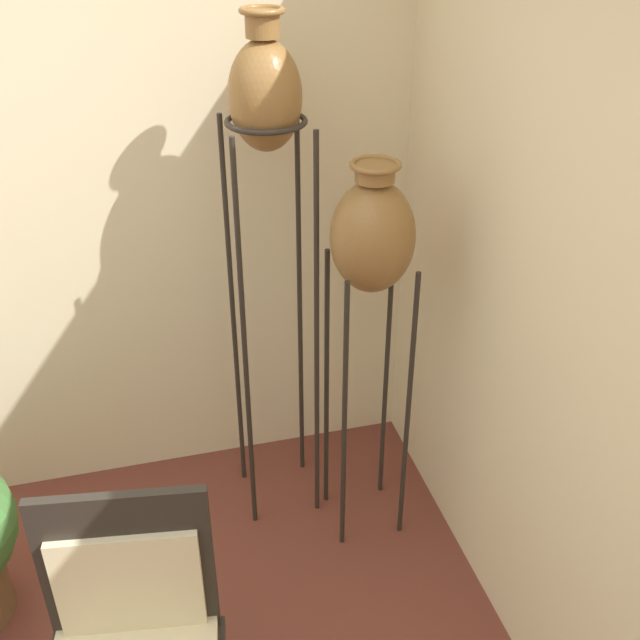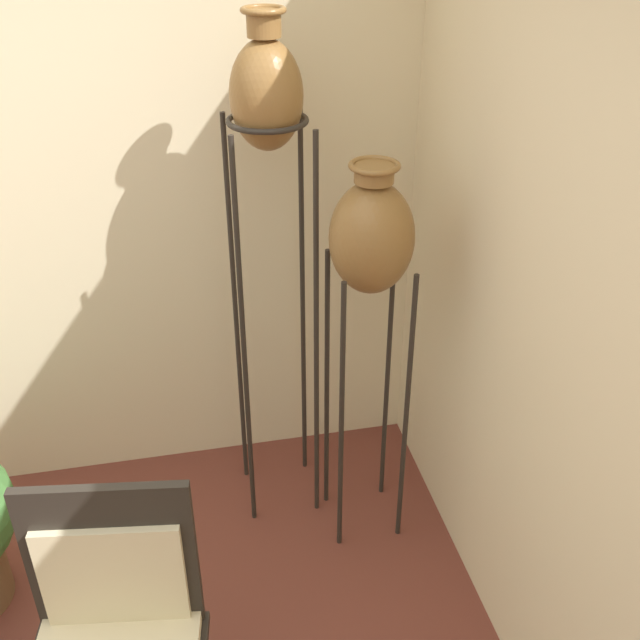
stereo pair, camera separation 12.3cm
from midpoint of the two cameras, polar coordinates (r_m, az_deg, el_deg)
vase_stand_tall at (r=2.64m, az=-2.67°, el=15.04°), size 0.30×0.30×2.07m
vase_stand_medium at (r=2.64m, az=5.28°, el=5.70°), size 0.30×0.30×1.61m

